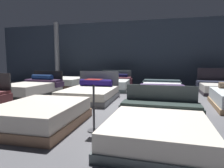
# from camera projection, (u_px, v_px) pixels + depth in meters

# --- Properties ---
(ground_plane) EXTENTS (18.00, 18.00, 0.02)m
(ground_plane) POSITION_uv_depth(u_px,v_px,m) (123.00, 103.00, 6.06)
(ground_plane) COLOR #5B5B60
(showroom_back_wall) EXTENTS (18.00, 0.06, 3.50)m
(showroom_back_wall) POSITION_uv_depth(u_px,v_px,m) (142.00, 53.00, 10.69)
(showroom_back_wall) COLOR #333D4C
(showroom_back_wall) RESTS_ON ground_plane
(bed_1) EXTENTS (1.60, 1.96, 0.45)m
(bed_1) POSITION_uv_depth(u_px,v_px,m) (40.00, 115.00, 3.90)
(bed_1) COLOR #956D53
(bed_1) RESTS_ON ground_plane
(bed_2) EXTENTS (1.64, 2.18, 0.77)m
(bed_2) POSITION_uv_depth(u_px,v_px,m) (158.00, 125.00, 3.28)
(bed_2) COLOR #4F585A
(bed_2) RESTS_ON ground_plane
(bed_4) EXTENTS (1.61, 2.17, 0.90)m
(bed_4) POSITION_uv_depth(u_px,v_px,m) (32.00, 89.00, 7.15)
(bed_4) COLOR black
(bed_4) RESTS_ON ground_plane
(bed_5) EXTENTS (1.69, 2.20, 0.92)m
(bed_5) POSITION_uv_depth(u_px,v_px,m) (90.00, 93.00, 6.56)
(bed_5) COLOR #4E5156
(bed_5) RESTS_ON ground_plane
(bed_6) EXTENTS (1.61, 2.10, 0.51)m
(bed_6) POSITION_uv_depth(u_px,v_px,m) (162.00, 97.00, 5.86)
(bed_6) COLOR brown
(bed_6) RESTS_ON ground_plane
(bed_8) EXTENTS (1.55, 1.95, 0.48)m
(bed_8) POSITION_uv_depth(u_px,v_px,m) (67.00, 83.00, 9.64)
(bed_8) COLOR brown
(bed_8) RESTS_ON ground_plane
(bed_9) EXTENTS (1.72, 2.19, 0.85)m
(bed_9) POSITION_uv_depth(u_px,v_px,m) (113.00, 84.00, 9.12)
(bed_9) COLOR #495755
(bed_9) RESTS_ON ground_plane
(bed_10) EXTENTS (1.75, 2.07, 0.44)m
(bed_10) POSITION_uv_depth(u_px,v_px,m) (162.00, 86.00, 8.58)
(bed_10) COLOR #996845
(bed_10) RESTS_ON ground_plane
(bed_11) EXTENTS (1.66, 1.98, 0.99)m
(bed_11) POSITION_uv_depth(u_px,v_px,m) (220.00, 88.00, 7.95)
(bed_11) COLOR black
(bed_11) RESTS_ON ground_plane
(price_sign) EXTENTS (0.28, 0.24, 0.96)m
(price_sign) POSITION_uv_depth(u_px,v_px,m) (94.00, 112.00, 3.55)
(price_sign) COLOR #3F3F44
(price_sign) RESTS_ON ground_plane
(support_pillar) EXTENTS (0.26, 0.26, 3.50)m
(support_pillar) POSITION_uv_depth(u_px,v_px,m) (57.00, 54.00, 11.30)
(support_pillar) COLOR #99999E
(support_pillar) RESTS_ON ground_plane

